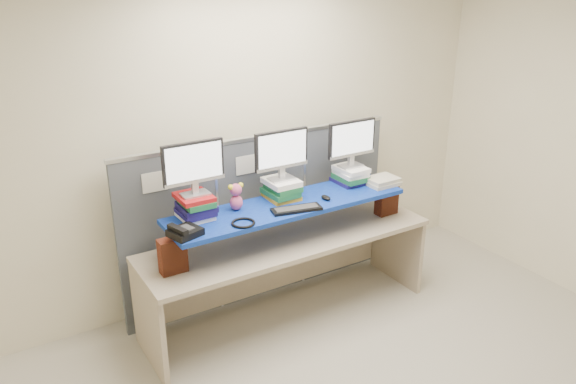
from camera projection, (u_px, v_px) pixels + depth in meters
room at (402, 225)px, 3.36m from camera, size 5.00×4.00×2.80m
cubicle_partition at (262, 217)px, 5.01m from camera, size 2.60×0.06×1.53m
desk at (288, 254)px, 4.71m from camera, size 2.50×0.75×0.76m
brick_pier_left at (173, 256)px, 4.07m from camera, size 0.20×0.11×0.27m
brick_pier_right at (387, 200)px, 5.06m from camera, size 0.20×0.11×0.27m
blue_board at (288, 206)px, 4.55m from camera, size 2.03×0.52×0.04m
book_stack_left at (196, 206)px, 4.24m from camera, size 0.27×0.30×0.19m
book_stack_center at (282, 189)px, 4.62m from camera, size 0.25×0.30×0.17m
book_stack_right at (350, 175)px, 4.96m from camera, size 0.25×0.30×0.15m
monitor_left at (194, 165)px, 4.12m from camera, size 0.48×0.13×0.41m
monitor_center at (282, 152)px, 4.50m from camera, size 0.48×0.13×0.41m
monitor_right at (352, 141)px, 4.85m from camera, size 0.48×0.13×0.41m
keyboard at (296, 209)px, 4.41m from camera, size 0.42×0.21×0.03m
mouse at (326, 198)px, 4.62m from camera, size 0.09×0.12×0.03m
desk_phone at (184, 232)px, 3.98m from camera, size 0.25×0.24×0.09m
headset at (243, 223)px, 4.17m from camera, size 0.22×0.22×0.02m
plush_toy at (236, 196)px, 4.39m from camera, size 0.13×0.10×0.22m
binder_stack at (382, 181)px, 4.94m from camera, size 0.28×0.23×0.07m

